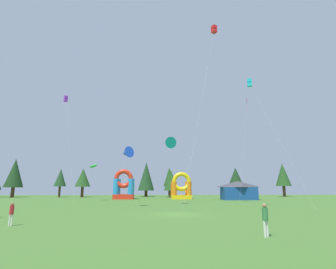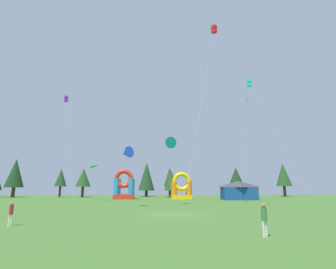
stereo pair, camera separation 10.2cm
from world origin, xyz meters
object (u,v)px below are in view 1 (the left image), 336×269
Objects in this scene: person_midfield at (265,217)px; inflatable_yellow_castle at (181,189)px; kite_red_box at (214,30)px; kite_blue_delta at (126,153)px; kite_green_parafoil at (93,166)px; kite_cyan_box at (250,83)px; kite_pink_diamond at (247,101)px; festival_tent at (239,190)px; inflatable_red_slide at (124,188)px; kite_purple_box at (66,99)px; person_near_camera at (12,212)px; kite_teal_delta at (169,143)px.

inflatable_yellow_castle reaches higher than person_midfield.
kite_red_box is 22.79m from kite_blue_delta.
kite_green_parafoil is 0.41× the size of kite_cyan_box.
kite_pink_diamond is at bearing 3.90° from kite_green_parafoil.
festival_tent is at bearing 41.61° from kite_blue_delta.
kite_green_parafoil is at bearing -124.33° from inflatable_red_slide.
kite_purple_box is at bearing 179.34° from kite_pink_diamond.
festival_tent is (20.75, 18.43, -5.12)m from kite_blue_delta.
kite_blue_delta is (-12.58, -0.82, -18.99)m from kite_red_box.
kite_red_box is 1.27× the size of kite_pink_diamond.
festival_tent is at bearing -9.71° from inflatable_red_slide.
person_near_camera is at bearing -75.84° from kite_purple_box.
kite_purple_box is 26.36m from kite_blue_delta.
kite_cyan_box reaches higher than inflatable_yellow_castle.
kite_purple_box reaches higher than person_near_camera.
festival_tent is at bearing 65.12° from kite_red_box.
kite_purple_box is 1.00× the size of kite_pink_diamond.
festival_tent is (4.55, 21.26, -14.13)m from kite_cyan_box.
kite_red_box is at bearing -18.05° from kite_teal_delta.
kite_green_parafoil is at bearing 116.67° from kite_blue_delta.
festival_tent is at bearing 77.91° from kite_cyan_box.
kite_purple_box is at bearing -178.77° from festival_tent.
kite_red_box is 17.00× the size of person_near_camera.
person_midfield is at bearing -81.18° from kite_teal_delta.
person_midfield is (-13.58, -38.02, -19.15)m from kite_pink_diamond.
kite_teal_delta is 23.69m from person_near_camera.
kite_red_box reaches higher than inflatable_red_slide.
kite_pink_diamond is 25.06m from kite_teal_delta.
inflatable_yellow_castle is (12.19, -0.01, -0.23)m from inflatable_red_slide.
kite_red_box reaches higher than person_midfield.
kite_red_box is 2.70× the size of kite_teal_delta.
inflatable_yellow_castle is (24.03, 4.74, -18.05)m from kite_purple_box.
kite_teal_delta is (5.92, 2.98, 1.95)m from kite_blue_delta.
kite_green_parafoil is (-20.18, 14.32, -19.62)m from kite_red_box.
inflatable_red_slide reaches higher than festival_tent.
kite_cyan_box is 2.49× the size of festival_tent.
festival_tent reaches higher than person_near_camera.
kite_blue_delta is at bearing 170.08° from kite_cyan_box.
kite_teal_delta is 22.55m from festival_tent.
inflatable_yellow_castle is (15.56, 38.29, 1.18)m from person_near_camera.
person_midfield is at bearing -74.20° from inflatable_red_slide.
kite_red_box is 4.00× the size of festival_tent.
kite_green_parafoil is 16.95m from kite_blue_delta.
inflatable_yellow_castle is at bearing -115.85° from person_near_camera.
inflatable_red_slide is (11.83, 4.76, -17.82)m from kite_purple_box.
festival_tent is at bearing 153.93° from kite_pink_diamond.
kite_purple_box is 3.05× the size of kite_green_parafoil.
kite_green_parafoil is 4.36× the size of person_near_camera.
person_midfield is (3.69, -23.77, -7.89)m from kite_teal_delta.
kite_cyan_box reaches higher than kite_blue_delta.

